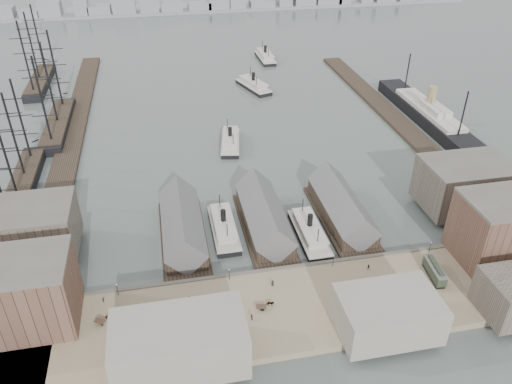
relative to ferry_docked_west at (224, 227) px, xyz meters
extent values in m
plane|color=#4D5956|center=(13.00, -17.55, -2.14)|extent=(900.00, 900.00, 0.00)
cube|color=gray|center=(13.00, -37.55, -1.14)|extent=(180.00, 30.00, 2.00)
cube|color=#59544C|center=(13.00, -22.75, -0.99)|extent=(180.00, 1.20, 2.30)
cube|color=#2D231C|center=(-55.00, 82.45, -1.34)|extent=(10.00, 220.00, 1.60)
cube|color=#2D231C|center=(91.00, 72.45, -1.34)|extent=(10.00, 180.00, 1.60)
cube|color=#2D231C|center=(-13.00, -1.55, -1.54)|extent=(14.00, 42.00, 1.20)
cube|color=#2D231C|center=(-13.00, -0.55, 1.56)|extent=(12.00, 36.00, 5.00)
cube|color=#59595B|center=(-13.00, -0.55, 4.16)|extent=(12.60, 37.00, 12.60)
cube|color=#2D231C|center=(13.00, -1.55, -1.54)|extent=(14.00, 42.00, 1.20)
cube|color=#2D231C|center=(13.00, -0.55, 1.56)|extent=(12.00, 36.00, 5.00)
cube|color=#59595B|center=(13.00, -0.55, 4.16)|extent=(12.60, 37.00, 12.60)
cube|color=#2D231C|center=(39.00, -1.55, -1.54)|extent=(14.00, 42.00, 1.20)
cube|color=#2D231C|center=(39.00, -0.55, 1.56)|extent=(12.00, 36.00, 5.00)
cube|color=#59595B|center=(39.00, -0.55, 4.16)|extent=(12.60, 37.00, 12.60)
cube|color=brown|center=(-57.00, -29.55, 8.86)|extent=(32.00, 18.00, 18.00)
cube|color=#60564C|center=(-57.00, 0.45, 6.86)|extent=(26.00, 20.00, 14.00)
cube|color=brown|center=(79.00, -29.55, 9.36)|extent=(30.00, 18.00, 19.00)
cube|color=#60564C|center=(81.00, -2.55, 7.36)|extent=(28.00, 20.00, 15.00)
cube|color=gray|center=(33.00, -49.55, 4.86)|extent=(24.00, 16.00, 10.00)
cube|color=gray|center=(-17.00, -49.55, 5.86)|extent=(30.00, 16.00, 12.00)
cylinder|color=black|center=(-32.00, -24.55, 1.66)|extent=(0.16, 0.16, 3.60)
sphere|color=beige|center=(-32.00, -24.55, 3.56)|extent=(0.44, 0.44, 0.44)
cylinder|color=black|center=(-2.00, -24.55, 1.66)|extent=(0.16, 0.16, 3.60)
sphere|color=beige|center=(-2.00, -24.55, 3.56)|extent=(0.44, 0.44, 0.44)
cylinder|color=black|center=(28.00, -24.55, 1.66)|extent=(0.16, 0.16, 3.60)
sphere|color=beige|center=(28.00, -24.55, 3.56)|extent=(0.44, 0.44, 0.44)
cylinder|color=black|center=(58.00, -24.55, 1.66)|extent=(0.16, 0.16, 3.60)
sphere|color=beige|center=(58.00, -24.55, 3.56)|extent=(0.44, 0.44, 0.44)
cube|color=gray|center=(13.00, 322.45, -1.14)|extent=(500.00, 40.00, 2.00)
cube|color=gray|center=(-132.16, 312.45, 3.00)|extent=(20.65, 14.00, 10.28)
cube|color=gray|center=(-110.57, 312.45, 1.48)|extent=(14.71, 14.00, 7.23)
cube|color=gray|center=(-94.98, 312.45, 4.48)|extent=(17.63, 14.00, 13.23)
cube|color=gray|center=(-70.49, 312.45, 4.65)|extent=(10.74, 14.00, 13.58)
cube|color=gray|center=(-56.86, 312.45, 2.18)|extent=(18.06, 14.00, 8.64)
cube|color=gray|center=(-36.92, 312.45, 4.50)|extent=(18.55, 14.00, 13.29)
cube|color=gray|center=(-16.70, 312.45, 4.10)|extent=(15.33, 14.00, 12.47)
cube|color=gray|center=(1.71, 312.45, 2.22)|extent=(17.56, 14.00, 8.72)
cube|color=gray|center=(24.96, 312.45, 1.68)|extent=(18.76, 14.00, 7.63)
cube|color=gray|center=(40.85, 312.45, 3.03)|extent=(17.61, 14.00, 10.35)
cube|color=gray|center=(57.04, 312.45, 3.01)|extent=(13.38, 14.00, 10.30)
cube|color=gray|center=(78.61, 312.45, 1.24)|extent=(20.73, 14.00, 6.75)
cube|color=gray|center=(116.47, 312.45, 3.49)|extent=(18.17, 14.00, 11.26)
cube|color=black|center=(0.00, 0.00, -1.32)|extent=(7.30, 25.56, 1.64)
cube|color=beige|center=(0.00, 0.00, -0.13)|extent=(7.67, 25.56, 0.46)
cube|color=beige|center=(0.00, 0.00, 1.15)|extent=(5.93, 18.26, 2.01)
cube|color=beige|center=(0.00, 0.00, 2.42)|extent=(6.39, 20.08, 0.37)
cylinder|color=black|center=(0.00, 0.00, 4.43)|extent=(1.64, 1.64, 4.11)
cylinder|color=black|center=(0.00, 8.22, 4.25)|extent=(0.27, 0.27, 5.48)
cylinder|color=black|center=(0.00, -8.22, 4.25)|extent=(0.27, 0.27, 5.48)
cube|color=black|center=(26.00, -7.81, -1.32)|extent=(7.29, 25.53, 1.64)
cube|color=beige|center=(26.00, -7.81, -0.13)|extent=(7.66, 25.53, 0.46)
cube|color=beige|center=(26.00, -7.81, 1.14)|extent=(5.93, 18.24, 2.01)
cube|color=beige|center=(26.00, -7.81, 2.42)|extent=(6.38, 20.06, 0.36)
cylinder|color=black|center=(26.00, -7.81, 4.43)|extent=(1.64, 1.64, 4.10)
cylinder|color=black|center=(26.00, 0.40, 4.24)|extent=(0.27, 0.27, 5.47)
cylinder|color=black|center=(26.00, -16.02, 4.24)|extent=(0.27, 0.27, 5.47)
cube|color=black|center=(11.58, 60.19, -1.34)|extent=(11.26, 25.76, 1.60)
cube|color=beige|center=(11.58, 60.19, -0.18)|extent=(11.61, 25.82, 0.44)
cube|color=beige|center=(11.58, 60.19, 1.06)|extent=(8.73, 18.52, 1.96)
cube|color=beige|center=(11.58, 60.19, 2.31)|extent=(9.47, 20.35, 0.36)
cylinder|color=black|center=(11.58, 60.19, 4.27)|extent=(1.60, 1.60, 4.00)
cylinder|color=black|center=(11.58, 68.20, 4.09)|extent=(0.27, 0.27, 5.34)
cylinder|color=black|center=(11.58, 52.18, 4.09)|extent=(0.27, 0.27, 5.34)
cube|color=black|center=(34.09, 123.77, -1.28)|extent=(15.84, 27.82, 1.72)
cube|color=beige|center=(34.09, 123.77, -0.03)|extent=(16.20, 27.95, 0.48)
cube|color=beige|center=(34.09, 123.77, 1.30)|extent=(12.02, 20.11, 2.10)
cube|color=beige|center=(34.09, 123.77, 2.64)|extent=(13.09, 22.08, 0.38)
cylinder|color=black|center=(34.09, 123.77, 4.75)|extent=(1.72, 1.72, 4.30)
cylinder|color=black|center=(34.09, 132.38, 4.56)|extent=(0.29, 0.29, 5.74)
cylinder|color=black|center=(34.09, 115.17, 4.56)|extent=(0.29, 0.29, 5.74)
cube|color=black|center=(50.99, 171.28, -1.27)|extent=(8.10, 27.01, 1.73)
cube|color=beige|center=(50.99, 171.28, -0.03)|extent=(8.48, 27.01, 0.48)
cube|color=beige|center=(50.99, 171.28, 1.32)|extent=(6.54, 19.30, 2.11)
cube|color=beige|center=(50.99, 171.28, 2.66)|extent=(7.05, 21.23, 0.38)
cylinder|color=black|center=(50.99, 171.28, 4.78)|extent=(1.73, 1.73, 4.32)
cylinder|color=black|center=(50.99, 179.92, 4.58)|extent=(0.29, 0.29, 5.76)
cylinder|color=black|center=(50.99, 162.63, 4.58)|extent=(0.29, 0.29, 5.76)
cube|color=black|center=(-67.78, 38.57, -0.43)|extent=(8.57, 59.00, 3.43)
cube|color=#2D231C|center=(-67.78, 38.57, 1.57)|extent=(8.09, 53.10, 0.57)
cylinder|color=black|center=(-67.78, 31.68, 16.89)|extent=(0.76, 0.76, 32.36)
cylinder|color=black|center=(-67.78, 45.45, 16.89)|extent=(0.76, 0.76, 32.36)
cylinder|color=black|center=(-67.78, 59.22, 16.89)|extent=(0.76, 0.76, 32.36)
cube|color=black|center=(-61.81, 91.72, -0.23)|extent=(9.55, 55.16, 3.82)
cube|color=#2D231C|center=(-61.81, 91.72, 2.00)|extent=(9.02, 49.65, 0.64)
cylinder|color=black|center=(-61.81, 72.41, 19.08)|extent=(0.85, 0.85, 36.07)
cylinder|color=black|center=(-61.81, 91.72, 19.08)|extent=(0.85, 0.85, 36.07)
cylinder|color=black|center=(-61.81, 111.03, 19.08)|extent=(0.85, 0.85, 36.07)
cube|color=black|center=(-78.89, 152.05, -0.25)|extent=(9.44, 52.43, 3.77)
cube|color=#2D231C|center=(-78.89, 152.05, 1.95)|extent=(8.91, 47.19, 0.63)
cylinder|color=black|center=(-78.89, 133.70, 18.83)|extent=(0.84, 0.84, 35.65)
cylinder|color=black|center=(-78.89, 152.05, 18.83)|extent=(0.84, 0.84, 35.65)
cylinder|color=black|center=(-78.89, 170.40, 18.83)|extent=(0.84, 0.84, 35.65)
cube|color=black|center=(105.00, 65.98, 0.58)|extent=(11.77, 86.03, 5.43)
cube|color=beige|center=(105.00, 65.98, 4.20)|extent=(9.96, 49.81, 1.81)
cube|color=beige|center=(105.00, 61.46, 6.46)|extent=(7.25, 18.11, 2.72)
cylinder|color=tan|center=(105.00, 65.98, 10.54)|extent=(3.98, 3.98, 9.06)
cube|color=black|center=(54.03, -34.56, 0.28)|extent=(3.50, 10.21, 0.84)
cube|color=#273224|center=(54.03, -34.56, 2.07)|extent=(3.66, 10.75, 2.74)
cube|color=#59595B|center=(54.03, -34.56, 3.60)|extent=(3.91, 11.19, 0.32)
imported|color=black|center=(-33.93, -32.76, 0.66)|extent=(1.92, 1.87, 1.60)
cube|color=#3F2D21|center=(-36.13, -34.14, 0.76)|extent=(3.00, 2.65, 0.25)
cylinder|color=black|center=(-35.76, -34.74, 0.41)|extent=(0.97, 0.65, 1.10)
cylinder|color=black|center=(-36.50, -33.55, 0.41)|extent=(0.97, 0.65, 1.10)
imported|color=black|center=(6.87, -36.63, 0.70)|extent=(2.13, 1.31, 1.67)
cube|color=#3F2D21|center=(4.33, -37.19, 0.76)|extent=(2.86, 2.03, 0.25)
cylinder|color=black|center=(4.48, -37.88, 0.41)|extent=(1.09, 0.32, 1.10)
cylinder|color=black|center=(4.18, -36.51, 0.41)|extent=(1.09, 0.32, 1.10)
imported|color=black|center=(30.45, -35.64, 0.60)|extent=(1.42, 1.61, 1.48)
cube|color=#3F2D21|center=(27.87, -35.95, 0.76)|extent=(2.76, 1.80, 0.25)
cylinder|color=black|center=(27.95, -36.65, 0.41)|extent=(1.10, 0.21, 1.10)
cylinder|color=black|center=(27.78, -35.26, 0.41)|extent=(1.10, 0.21, 1.10)
imported|color=black|center=(-35.72, -26.47, 0.65)|extent=(0.63, 0.70, 1.57)
imported|color=black|center=(-29.05, -38.64, 0.78)|extent=(1.07, 0.96, 1.83)
imported|color=black|center=(-13.59, -30.76, 0.76)|extent=(1.19, 1.33, 1.79)
imported|color=black|center=(1.29, -40.22, 0.78)|extent=(0.69, 1.15, 1.83)
imported|color=black|center=(9.26, -29.10, 0.75)|extent=(1.02, 0.85, 1.77)
imported|color=black|center=(27.30, -35.62, 0.75)|extent=(0.69, 0.53, 1.78)
imported|color=black|center=(37.43, -28.10, 0.74)|extent=(0.95, 0.79, 1.77)
imported|color=black|center=(45.14, -42.71, 0.73)|extent=(1.15, 1.30, 1.74)
imported|color=black|center=(54.90, -29.73, 0.70)|extent=(1.05, 0.61, 1.68)
camera|label=1|loc=(-15.31, -127.67, 94.28)|focal=35.00mm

